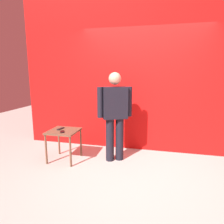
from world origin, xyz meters
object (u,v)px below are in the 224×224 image
at_px(cell_phone, 62,132).
at_px(tv_remote, 61,129).
at_px(standing_person, 115,112).
at_px(side_table, 64,135).

height_order(cell_phone, tv_remote, tv_remote).
xyz_separation_m(cell_phone, tv_remote, (-0.12, 0.16, 0.01)).
height_order(standing_person, tv_remote, standing_person).
bearing_deg(side_table, standing_person, 14.06).
bearing_deg(cell_phone, side_table, 76.35).
xyz_separation_m(standing_person, side_table, (-0.91, -0.23, -0.42)).
height_order(standing_person, cell_phone, standing_person).
distance_m(standing_person, cell_phone, 1.00).
bearing_deg(tv_remote, standing_person, 20.29).
relative_size(side_table, cell_phone, 4.00).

